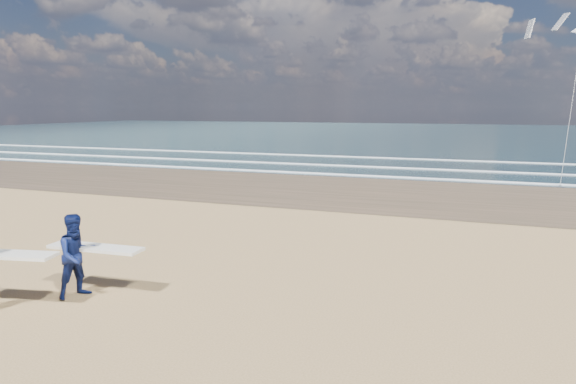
% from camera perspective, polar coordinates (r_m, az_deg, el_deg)
% --- Properties ---
extents(ocean, '(220.00, 100.00, 0.02)m').
position_cam_1_polar(ocean, '(80.21, 28.94, 5.36)').
color(ocean, '#172C34').
rests_on(ocean, ground).
extents(surfer_far, '(2.23, 1.23, 1.84)m').
position_cam_1_polar(surfer_far, '(12.12, -22.25, -6.50)').
color(surfer_far, '#0C1748').
rests_on(surfer_far, ground).
extents(kite_1, '(5.39, 4.69, 9.61)m').
position_cam_1_polar(kite_1, '(32.49, 29.22, 10.21)').
color(kite_1, slate).
rests_on(kite_1, ground).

